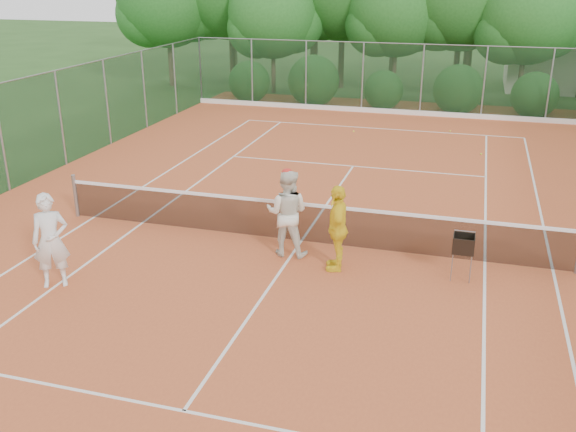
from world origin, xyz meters
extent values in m
plane|color=#254A1A|center=(0.00, 0.00, 0.00)|extent=(120.00, 120.00, 0.00)
cube|color=#C5592D|center=(0.00, 0.00, 0.01)|extent=(18.00, 36.00, 0.02)
cylinder|color=gray|center=(-5.94, 0.00, 0.57)|extent=(0.10, 0.10, 1.10)
cube|color=black|center=(0.00, 0.00, 0.48)|extent=(11.87, 0.03, 0.86)
cube|color=white|center=(0.00, 0.00, 0.95)|extent=(11.87, 0.04, 0.07)
imported|color=silver|center=(-4.13, -3.49, 0.98)|extent=(0.84, 0.75, 1.92)
imported|color=silver|center=(-0.12, -0.75, 0.99)|extent=(0.97, 0.77, 1.94)
ellipsoid|color=red|center=(-0.12, -0.75, 1.92)|extent=(0.22, 0.22, 0.14)
imported|color=yellow|center=(1.09, -1.17, 0.94)|extent=(0.64, 1.14, 1.84)
cylinder|color=gray|center=(3.44, -1.10, 0.32)|extent=(0.02, 0.02, 0.59)
cylinder|color=gray|center=(3.81, -0.74, 0.32)|extent=(0.02, 0.02, 0.59)
cube|color=black|center=(3.62, -0.92, 0.79)|extent=(0.41, 0.41, 0.35)
sphere|color=yellow|center=(-0.86, 11.01, 0.05)|extent=(0.07, 0.07, 0.07)
sphere|color=#CAD331|center=(2.75, 12.14, 0.05)|extent=(0.07, 0.07, 0.07)
sphere|color=#B9DC33|center=(3.95, 8.98, 0.05)|extent=(0.07, 0.07, 0.07)
cube|color=white|center=(0.00, 11.88, 0.02)|extent=(11.03, 0.06, 0.01)
cube|color=white|center=(-5.49, 0.00, 0.02)|extent=(0.06, 23.77, 0.01)
cube|color=white|center=(5.49, 0.00, 0.02)|extent=(0.06, 23.77, 0.01)
cube|color=white|center=(-4.11, 0.00, 0.02)|extent=(0.06, 23.77, 0.01)
cube|color=white|center=(4.11, 0.00, 0.02)|extent=(0.06, 23.77, 0.01)
cube|color=white|center=(0.00, 6.40, 0.02)|extent=(8.23, 0.06, 0.01)
cube|color=white|center=(0.00, -6.40, 0.02)|extent=(8.23, 0.06, 0.01)
cube|color=white|center=(0.00, 0.00, 0.02)|extent=(0.06, 12.80, 0.01)
cube|color=#19381E|center=(0.00, 15.00, 1.52)|extent=(18.00, 0.02, 3.00)
cylinder|color=gray|center=(-9.00, 15.00, 1.52)|extent=(0.07, 0.07, 3.00)
cylinder|color=gray|center=(-9.00, 15.00, 1.52)|extent=(0.07, 0.07, 3.00)
cylinder|color=brown|center=(-12.50, 19.00, 1.88)|extent=(0.26, 0.26, 3.75)
cylinder|color=brown|center=(-9.50, 20.50, 2.20)|extent=(0.30, 0.30, 4.40)
cylinder|color=brown|center=(-6.50, 18.50, 1.60)|extent=(0.22, 0.22, 3.20)
sphere|color=#225D1F|center=(-6.50, 18.50, 3.97)|extent=(4.48, 4.48, 4.48)
cylinder|color=brown|center=(-3.50, 21.00, 2.25)|extent=(0.31, 0.31, 4.50)
cylinder|color=brown|center=(-0.50, 19.50, 1.75)|extent=(0.24, 0.24, 3.50)
sphere|color=#225D1F|center=(-0.50, 19.50, 4.34)|extent=(4.90, 4.90, 4.90)
cylinder|color=brown|center=(2.50, 20.00, 2.05)|extent=(0.28, 0.28, 4.10)
cylinder|color=brown|center=(5.50, 18.80, 1.70)|extent=(0.23, 0.23, 3.40)
sphere|color=#225D1F|center=(5.50, 18.80, 4.22)|extent=(4.76, 4.76, 4.76)
camera|label=1|loc=(3.55, -13.23, 5.90)|focal=40.00mm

